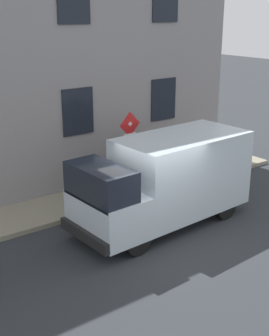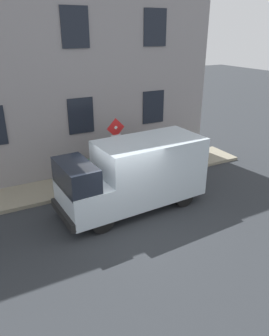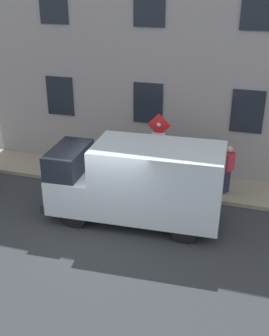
{
  "view_description": "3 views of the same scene",
  "coord_description": "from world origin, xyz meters",
  "px_view_note": "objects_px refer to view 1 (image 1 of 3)",
  "views": [
    {
      "loc": [
        -8.5,
        7.22,
        5.85
      ],
      "look_at": [
        2.33,
        -0.79,
        1.21
      ],
      "focal_mm": 49.77,
      "sensor_mm": 36.0,
      "label": 1
    },
    {
      "loc": [
        -8.53,
        4.24,
        6.05
      ],
      "look_at": [
        1.94,
        -1.31,
        0.97
      ],
      "focal_mm": 34.57,
      "sensor_mm": 36.0,
      "label": 2
    },
    {
      "loc": [
        -10.24,
        -3.93,
        6.99
      ],
      "look_at": [
        1.62,
        -0.3,
        1.33
      ],
      "focal_mm": 45.23,
      "sensor_mm": 36.0,
      "label": 3
    }
  ],
  "objects_px": {
    "sign_post_stacked": "(130,143)",
    "bicycle_green": "(88,182)",
    "delivery_van": "(166,179)",
    "bicycle_purple": "(128,172)",
    "bicycle_red": "(109,177)",
    "pedestrian": "(176,153)"
  },
  "relations": [
    {
      "from": "sign_post_stacked",
      "to": "bicycle_green",
      "type": "relative_size",
      "value": 1.54
    },
    {
      "from": "sign_post_stacked",
      "to": "delivery_van",
      "type": "distance_m",
      "value": 2.0
    },
    {
      "from": "sign_post_stacked",
      "to": "bicycle_green",
      "type": "bearing_deg",
      "value": 37.55
    },
    {
      "from": "bicycle_purple",
      "to": "pedestrian",
      "type": "xyz_separation_m",
      "value": [
        -0.67,
        -1.55,
        0.56
      ]
    },
    {
      "from": "sign_post_stacked",
      "to": "bicycle_purple",
      "type": "bearing_deg",
      "value": -33.99
    },
    {
      "from": "bicycle_green",
      "to": "pedestrian",
      "type": "relative_size",
      "value": 1.0
    },
    {
      "from": "pedestrian",
      "to": "bicycle_purple",
      "type": "bearing_deg",
      "value": 3.86
    },
    {
      "from": "pedestrian",
      "to": "delivery_van",
      "type": "bearing_deg",
      "value": 71.07
    },
    {
      "from": "sign_post_stacked",
      "to": "bicycle_green",
      "type": "distance_m",
      "value": 2.0
    },
    {
      "from": "delivery_van",
      "to": "bicycle_red",
      "type": "distance_m",
      "value": 3.14
    },
    {
      "from": "delivery_van",
      "to": "bicycle_purple",
      "type": "bearing_deg",
      "value": -109.39
    },
    {
      "from": "sign_post_stacked",
      "to": "bicycle_red",
      "type": "height_order",
      "value": "sign_post_stacked"
    },
    {
      "from": "sign_post_stacked",
      "to": "bicycle_red",
      "type": "relative_size",
      "value": 1.55
    },
    {
      "from": "sign_post_stacked",
      "to": "delivery_van",
      "type": "bearing_deg",
      "value": 175.91
    },
    {
      "from": "delivery_van",
      "to": "pedestrian",
      "type": "relative_size",
      "value": 3.15
    },
    {
      "from": "bicycle_purple",
      "to": "bicycle_green",
      "type": "relative_size",
      "value": 1.0
    },
    {
      "from": "sign_post_stacked",
      "to": "pedestrian",
      "type": "distance_m",
      "value": 2.51
    },
    {
      "from": "sign_post_stacked",
      "to": "pedestrian",
      "type": "relative_size",
      "value": 1.54
    },
    {
      "from": "sign_post_stacked",
      "to": "delivery_van",
      "type": "relative_size",
      "value": 0.49
    },
    {
      "from": "bicycle_purple",
      "to": "bicycle_green",
      "type": "xyz_separation_m",
      "value": [
        -0.0,
        1.62,
        0.0
      ]
    },
    {
      "from": "bicycle_green",
      "to": "sign_post_stacked",
      "type": "bearing_deg",
      "value": 124.82
    },
    {
      "from": "bicycle_purple",
      "to": "bicycle_red",
      "type": "height_order",
      "value": "same"
    }
  ]
}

